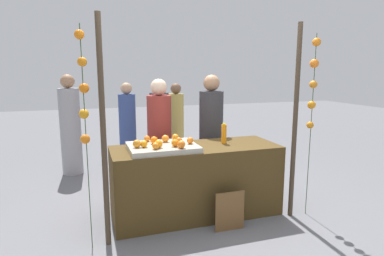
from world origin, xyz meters
TOP-DOWN VIEW (x-y plane):
  - ground_plane at (0.00, 0.00)m, footprint 24.00×24.00m
  - stall_counter at (0.00, 0.00)m, footprint 2.01×0.74m
  - orange_tray at (-0.42, -0.04)m, footprint 0.78×0.62m
  - orange_0 at (-0.56, 0.18)m, footprint 0.07×0.07m
  - orange_1 at (-0.22, -0.05)m, footprint 0.08×0.08m
  - orange_2 at (-0.31, -0.18)m, footprint 0.09×0.09m
  - orange_3 at (-0.50, 0.03)m, footprint 0.09×0.09m
  - orange_4 at (-0.54, -0.23)m, footprint 0.08×0.08m
  - orange_5 at (-0.72, -0.10)m, footprint 0.09×0.09m
  - orange_6 at (-0.23, 0.11)m, footprint 0.09×0.09m
  - orange_7 at (-0.36, 0.08)m, footprint 0.09×0.09m
  - orange_8 at (-0.49, -0.18)m, footprint 0.09×0.09m
  - orange_9 at (-0.10, -0.09)m, footprint 0.08×0.08m
  - orange_10 at (-0.64, -0.11)m, footprint 0.08×0.08m
  - orange_11 at (-0.26, -0.27)m, footprint 0.09×0.09m
  - juice_bottle at (0.39, 0.05)m, footprint 0.07×0.07m
  - chalkboard_sign at (0.22, -0.52)m, footprint 0.34×0.03m
  - vendor_left at (-0.29, 0.69)m, footprint 0.33×0.33m
  - vendor_right at (0.46, 0.67)m, footprint 0.34×0.34m
  - crowd_person_0 at (-0.52, 2.38)m, footprint 0.31×0.31m
  - crowd_person_1 at (0.42, 2.45)m, footprint 0.30×0.30m
  - crowd_person_2 at (-1.50, 2.17)m, footprint 0.34×0.34m
  - crowd_person_3 at (-0.06, 1.76)m, footprint 0.32×0.32m
  - canopy_post_left at (-1.09, -0.41)m, footprint 0.06×0.06m
  - canopy_post_right at (1.09, -0.41)m, footprint 0.06×0.06m
  - garland_strand_left at (-1.25, -0.44)m, footprint 0.11×0.11m
  - garland_strand_right at (1.29, -0.43)m, footprint 0.11×0.11m

SIDE VIEW (x-z plane):
  - ground_plane at x=0.00m, z-range 0.00..0.00m
  - chalkboard_sign at x=0.22m, z-range -0.01..0.45m
  - stall_counter at x=0.00m, z-range 0.00..0.86m
  - crowd_person_1 at x=0.42m, z-range -0.05..1.46m
  - crowd_person_0 at x=-0.52m, z-range -0.05..1.48m
  - crowd_person_3 at x=-0.06m, z-range -0.06..1.55m
  - vendor_left at x=-0.29m, z-range -0.06..1.59m
  - crowd_person_2 at x=-1.50m, z-range -0.06..1.63m
  - vendor_right at x=0.46m, z-range -0.06..1.64m
  - orange_tray at x=-0.42m, z-range 0.86..0.92m
  - orange_0 at x=-0.56m, z-range 0.92..0.99m
  - orange_4 at x=-0.54m, z-range 0.92..0.99m
  - orange_1 at x=-0.22m, z-range 0.92..0.99m
  - orange_9 at x=-0.10m, z-range 0.92..0.99m
  - orange_10 at x=-0.64m, z-range 0.92..1.00m
  - orange_2 at x=-0.31m, z-range 0.92..1.00m
  - orange_7 at x=-0.36m, z-range 0.92..1.00m
  - orange_6 at x=-0.23m, z-range 0.92..1.00m
  - orange_3 at x=-0.50m, z-range 0.92..1.00m
  - orange_11 at x=-0.26m, z-range 0.92..1.01m
  - orange_5 at x=-0.72m, z-range 0.92..1.01m
  - orange_8 at x=-0.49m, z-range 0.92..1.01m
  - juice_bottle at x=0.39m, z-range 0.85..1.11m
  - canopy_post_left at x=-1.09m, z-range 0.00..2.29m
  - canopy_post_right at x=1.09m, z-range 0.00..2.29m
  - garland_strand_left at x=-1.25m, z-range 0.48..2.65m
  - garland_strand_right at x=1.29m, z-range 0.55..2.72m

